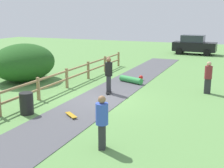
{
  "coord_description": "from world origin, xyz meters",
  "views": [
    {
      "loc": [
        5.95,
        -12.54,
        4.02
      ],
      "look_at": [
        0.98,
        -0.78,
        1.0
      ],
      "focal_mm": 47.88,
      "sensor_mm": 36.0,
      "label": 1
    }
  ],
  "objects_px": {
    "trash_bin": "(27,103)",
    "skateboard_loose": "(71,115)",
    "bystander_maroon": "(208,76)",
    "bush_large": "(24,62)",
    "parked_car_black": "(194,45)",
    "skater_riding": "(109,73)",
    "skater_fallen": "(132,80)",
    "bystander_blue": "(102,120)"
  },
  "relations": [
    {
      "from": "parked_car_black",
      "to": "skater_riding",
      "type": "bearing_deg",
      "value": -96.06
    },
    {
      "from": "skater_riding",
      "to": "bystander_maroon",
      "type": "xyz_separation_m",
      "value": [
        4.67,
        1.98,
        -0.14
      ]
    },
    {
      "from": "skater_fallen",
      "to": "parked_car_black",
      "type": "xyz_separation_m",
      "value": [
        1.54,
        14.56,
        0.76
      ]
    },
    {
      "from": "bush_large",
      "to": "skater_riding",
      "type": "height_order",
      "value": "bush_large"
    },
    {
      "from": "bush_large",
      "to": "skater_fallen",
      "type": "relative_size",
      "value": 2.62
    },
    {
      "from": "trash_bin",
      "to": "skateboard_loose",
      "type": "xyz_separation_m",
      "value": [
        1.86,
        0.36,
        -0.36
      ]
    },
    {
      "from": "bystander_maroon",
      "to": "parked_car_black",
      "type": "relative_size",
      "value": 0.39
    },
    {
      "from": "trash_bin",
      "to": "skater_fallen",
      "type": "height_order",
      "value": "trash_bin"
    },
    {
      "from": "trash_bin",
      "to": "skateboard_loose",
      "type": "bearing_deg",
      "value": 11.02
    },
    {
      "from": "skateboard_loose",
      "to": "skater_riding",
      "type": "bearing_deg",
      "value": 90.95
    },
    {
      "from": "bystander_blue",
      "to": "trash_bin",
      "type": "bearing_deg",
      "value": 157.59
    },
    {
      "from": "bystander_maroon",
      "to": "parked_car_black",
      "type": "height_order",
      "value": "parked_car_black"
    },
    {
      "from": "skater_riding",
      "to": "bystander_blue",
      "type": "xyz_separation_m",
      "value": [
        2.39,
        -5.99,
        -0.13
      ]
    },
    {
      "from": "skater_fallen",
      "to": "bystander_blue",
      "type": "height_order",
      "value": "bystander_blue"
    },
    {
      "from": "skater_riding",
      "to": "parked_car_black",
      "type": "height_order",
      "value": "parked_car_black"
    },
    {
      "from": "trash_bin",
      "to": "bystander_maroon",
      "type": "height_order",
      "value": "bystander_maroon"
    },
    {
      "from": "skater_riding",
      "to": "skater_fallen",
      "type": "bearing_deg",
      "value": 83.82
    },
    {
      "from": "bush_large",
      "to": "bystander_blue",
      "type": "xyz_separation_m",
      "value": [
        8.33,
        -6.73,
        -0.21
      ]
    },
    {
      "from": "bystander_blue",
      "to": "bystander_maroon",
      "type": "bearing_deg",
      "value": 74.04
    },
    {
      "from": "skater_fallen",
      "to": "bystander_maroon",
      "type": "distance_m",
      "value": 4.5
    },
    {
      "from": "skater_riding",
      "to": "parked_car_black",
      "type": "relative_size",
      "value": 0.43
    },
    {
      "from": "bush_large",
      "to": "trash_bin",
      "type": "distance_m",
      "value": 6.53
    },
    {
      "from": "trash_bin",
      "to": "bystander_blue",
      "type": "height_order",
      "value": "bystander_blue"
    },
    {
      "from": "parked_car_black",
      "to": "bush_large",
      "type": "bearing_deg",
      "value": -115.12
    },
    {
      "from": "skater_riding",
      "to": "skateboard_loose",
      "type": "distance_m",
      "value": 4.02
    },
    {
      "from": "bystander_blue",
      "to": "bystander_maroon",
      "type": "height_order",
      "value": "bystander_blue"
    },
    {
      "from": "skater_fallen",
      "to": "trash_bin",
      "type": "bearing_deg",
      "value": -106.65
    },
    {
      "from": "trash_bin",
      "to": "skater_riding",
      "type": "bearing_deg",
      "value": 67.12
    },
    {
      "from": "bystander_maroon",
      "to": "bush_large",
      "type": "bearing_deg",
      "value": -173.31
    },
    {
      "from": "bush_large",
      "to": "skater_riding",
      "type": "distance_m",
      "value": 5.98
    },
    {
      "from": "skateboard_loose",
      "to": "bystander_maroon",
      "type": "relative_size",
      "value": 0.46
    },
    {
      "from": "skater_fallen",
      "to": "bystander_blue",
      "type": "bearing_deg",
      "value": -76.52
    },
    {
      "from": "trash_bin",
      "to": "skater_fallen",
      "type": "xyz_separation_m",
      "value": [
        2.1,
        7.01,
        -0.25
      ]
    },
    {
      "from": "bush_large",
      "to": "skateboard_loose",
      "type": "distance_m",
      "value": 7.66
    },
    {
      "from": "skater_riding",
      "to": "skater_fallen",
      "type": "relative_size",
      "value": 1.16
    },
    {
      "from": "skateboard_loose",
      "to": "bystander_maroon",
      "type": "distance_m",
      "value": 7.52
    },
    {
      "from": "skateboard_loose",
      "to": "parked_car_black",
      "type": "height_order",
      "value": "parked_car_black"
    },
    {
      "from": "bush_large",
      "to": "bystander_blue",
      "type": "height_order",
      "value": "bush_large"
    },
    {
      "from": "skater_riding",
      "to": "skater_fallen",
      "type": "distance_m",
      "value": 2.89
    },
    {
      "from": "skater_fallen",
      "to": "parked_car_black",
      "type": "bearing_deg",
      "value": 83.97
    },
    {
      "from": "skateboard_loose",
      "to": "parked_car_black",
      "type": "bearing_deg",
      "value": 85.23
    },
    {
      "from": "bush_large",
      "to": "parked_car_black",
      "type": "height_order",
      "value": "bush_large"
    }
  ]
}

